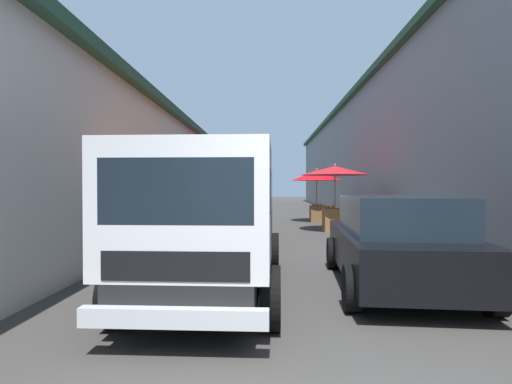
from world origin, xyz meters
The scene contains 11 objects.
ground centered at (13.50, 0.00, 0.00)m, with size 90.00×90.00×0.00m, color #3D3A38.
building_left_whitewash centered at (15.75, 7.19, 2.11)m, with size 49.80×7.50×4.20m.
building_right_concrete centered at (15.75, -7.19, 3.11)m, with size 49.80×7.50×6.20m.
fruit_stall_near_left centered at (15.70, -1.73, 1.86)m, with size 2.26×2.26×2.41m.
fruit_stall_mid_lane centered at (6.29, 2.12, 1.59)m, with size 2.31×2.31×2.11m.
fruit_stall_near_right centered at (9.30, 1.57, 1.65)m, with size 2.42×2.42×2.14m.
fruit_stall_far_left centered at (11.89, -1.85, 1.86)m, with size 2.39×2.39×2.39m.
fruit_stall_far_right centered at (15.12, 2.67, 1.68)m, with size 2.41×2.41×2.26m.
hatchback_car centered at (4.26, -1.52, 0.74)m, with size 4.03×2.16×1.45m.
delivery_truck centered at (3.07, 1.33, 1.04)m, with size 4.96×2.06×2.08m.
vendor_by_crates centered at (15.94, 1.19, 0.93)m, with size 0.31×0.63×1.61m.
Camera 1 is at (-1.99, 0.52, 1.60)m, focal length 27.60 mm.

